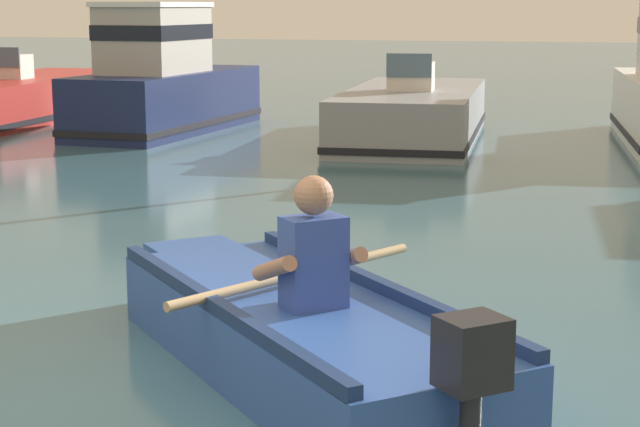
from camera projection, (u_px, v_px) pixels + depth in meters
The scene contains 4 objects.
rowboat_with_person at pixel (296, 329), 6.20m from camera, with size 3.03×3.10×1.19m.
moored_boat_red at pixel (23, 99), 20.02m from camera, with size 2.33×5.92×1.37m.
moored_boat_navy at pixel (163, 84), 17.87m from camera, with size 1.86×4.55×2.16m.
moored_boat_grey at pixel (413, 115), 16.91m from camera, with size 2.43×5.48×1.39m.
Camera 1 is at (2.67, -4.48, 2.11)m, focal length 59.76 mm.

